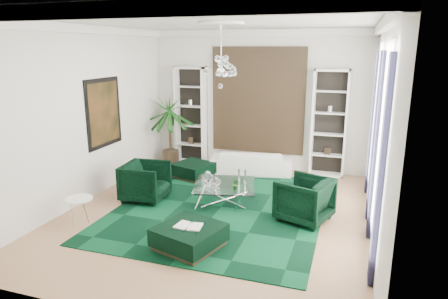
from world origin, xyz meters
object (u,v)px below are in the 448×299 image
(coffee_table, at_px, (225,194))
(palm, at_px, (170,121))
(sofa, at_px, (251,162))
(armchair_left, at_px, (145,182))
(ottoman_front, at_px, (189,237))
(armchair_right, at_px, (304,200))
(ottoman_side, at_px, (193,170))
(side_table, at_px, (80,211))

(coffee_table, xyz_separation_m, palm, (-2.45, 2.40, 1.06))
(sofa, height_order, palm, palm)
(armchair_left, height_order, ottoman_front, armchair_left)
(armchair_right, bearing_deg, armchair_left, -71.01)
(ottoman_side, bearing_deg, armchair_left, -102.53)
(side_table, height_order, palm, palm)
(armchair_left, distance_m, armchair_right, 3.50)
(armchair_left, bearing_deg, side_table, 153.95)
(armchair_right, distance_m, coffee_table, 1.80)
(armchair_right, xyz_separation_m, coffee_table, (-1.75, 0.35, -0.21))
(coffee_table, distance_m, palm, 3.59)
(sofa, bearing_deg, ottoman_side, 22.30)
(ottoman_side, bearing_deg, side_table, -106.86)
(sofa, height_order, coffee_table, sofa)
(coffee_table, xyz_separation_m, ottoman_side, (-1.35, 1.45, -0.03))
(sofa, xyz_separation_m, side_table, (-2.35, -4.15, -0.06))
(side_table, bearing_deg, ottoman_front, -5.95)
(ottoman_front, bearing_deg, armchair_left, 135.81)
(sofa, distance_m, armchair_right, 3.18)
(coffee_table, bearing_deg, palm, 135.59)
(ottoman_side, distance_m, side_table, 3.45)
(side_table, distance_m, palm, 4.37)
(ottoman_side, xyz_separation_m, palm, (-1.10, 0.95, 1.09))
(ottoman_side, bearing_deg, armchair_right, -30.14)
(sofa, distance_m, armchair_left, 3.18)
(side_table, bearing_deg, armchair_right, 20.10)
(armchair_right, bearing_deg, side_table, -50.91)
(ottoman_side, relative_size, ottoman_front, 0.89)
(sofa, bearing_deg, coffee_table, 80.10)
(sofa, distance_m, ottoman_side, 1.60)
(sofa, relative_size, ottoman_front, 2.17)
(sofa, distance_m, ottoman_front, 4.40)
(armchair_right, relative_size, ottoman_front, 0.96)
(armchair_left, bearing_deg, ottoman_side, -16.77)
(armchair_left, xyz_separation_m, coffee_table, (1.75, 0.35, -0.21))
(armchair_left, distance_m, coffee_table, 1.80)
(armchair_left, relative_size, palm, 0.37)
(ottoman_front, distance_m, palm, 5.26)
(armchair_right, bearing_deg, coffee_table, -82.32)
(armchair_right, height_order, coffee_table, armchair_right)
(palm, bearing_deg, armchair_left, -75.72)
(side_table, bearing_deg, coffee_table, 38.21)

